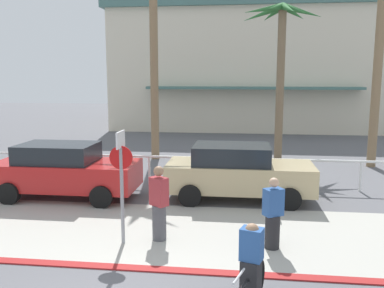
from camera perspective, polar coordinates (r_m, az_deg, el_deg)
ground_plane at (r=15.81m, az=-0.49°, el=-4.35°), size 80.00×80.00×0.00m
sidewalk_strip at (r=10.33m, az=-4.76°, el=-11.85°), size 44.00×4.00×0.02m
curb_paint at (r=8.55m, az=-7.59°, el=-16.58°), size 44.00×0.24×0.03m
building_backdrop at (r=32.50m, az=8.15°, el=10.32°), size 19.97×11.94×8.67m
rail_fence at (r=14.17m, az=-1.28°, el=-2.48°), size 21.21×0.08×1.04m
stop_sign_bike_lane at (r=9.23m, az=-9.70°, el=-3.71°), size 0.52×0.56×2.56m
palm_tree_3 at (r=19.26m, az=12.12°, el=13.96°), size 3.52×3.31×6.91m
palm_tree_4 at (r=18.75m, az=24.75°, el=15.83°), size 3.06×3.21×8.41m
car_red_1 at (r=13.40m, az=-17.13°, el=-3.45°), size 4.40×2.02×1.69m
car_tan_2 at (r=12.67m, az=6.31°, el=-3.81°), size 4.40×2.02×1.69m
cyclist_black_0 at (r=6.89m, az=8.01°, el=-16.97°), size 0.61×1.75×1.50m
pedestrian_0 at (r=9.26m, az=11.07°, el=-9.79°), size 0.48×0.44×1.60m
pedestrian_1 at (r=9.55m, az=-4.56°, el=-8.55°), size 0.48×0.45×1.75m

